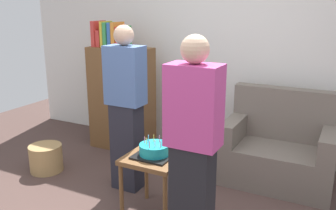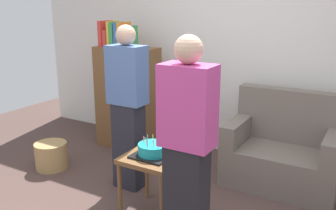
# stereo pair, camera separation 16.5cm
# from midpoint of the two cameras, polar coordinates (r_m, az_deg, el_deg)

# --- Properties ---
(wall_back) EXTENTS (6.00, 0.10, 2.70)m
(wall_back) POSITION_cam_midpoint_polar(r_m,az_deg,el_deg) (4.48, 8.80, 9.32)
(wall_back) COLOR silver
(wall_back) RESTS_ON ground_plane
(couch) EXTENTS (1.10, 0.70, 0.96)m
(couch) POSITION_cam_midpoint_polar(r_m,az_deg,el_deg) (4.00, 15.74, -6.78)
(couch) COLOR #6B6056
(couch) RESTS_ON ground_plane
(bookshelf) EXTENTS (0.80, 0.36, 1.61)m
(bookshelf) POSITION_cam_midpoint_polar(r_m,az_deg,el_deg) (4.69, -8.30, 1.50)
(bookshelf) COLOR brown
(bookshelf) RESTS_ON ground_plane
(side_table) EXTENTS (0.48, 0.48, 0.56)m
(side_table) POSITION_cam_midpoint_polar(r_m,az_deg,el_deg) (3.20, -3.58, -9.28)
(side_table) COLOR brown
(side_table) RESTS_ON ground_plane
(birthday_cake) EXTENTS (0.32, 0.32, 0.17)m
(birthday_cake) POSITION_cam_midpoint_polar(r_m,az_deg,el_deg) (3.15, -3.62, -7.06)
(birthday_cake) COLOR black
(birthday_cake) RESTS_ON side_table
(person_blowing_candles) EXTENTS (0.36, 0.22, 1.63)m
(person_blowing_candles) POSITION_cam_midpoint_polar(r_m,az_deg,el_deg) (3.59, -7.84, -0.58)
(person_blowing_candles) COLOR #23232D
(person_blowing_candles) RESTS_ON ground_plane
(person_holding_cake) EXTENTS (0.36, 0.22, 1.63)m
(person_holding_cake) POSITION_cam_midpoint_polar(r_m,az_deg,el_deg) (2.54, 2.03, -7.31)
(person_holding_cake) COLOR black
(person_holding_cake) RESTS_ON ground_plane
(wicker_basket) EXTENTS (0.36, 0.36, 0.30)m
(wicker_basket) POSITION_cam_midpoint_polar(r_m,az_deg,el_deg) (4.39, -19.45, -7.79)
(wicker_basket) COLOR #A88451
(wicker_basket) RESTS_ON ground_plane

